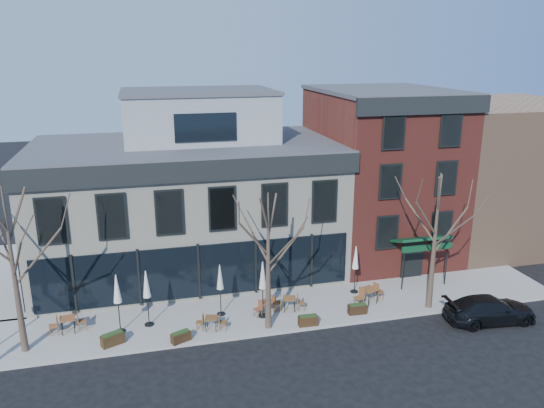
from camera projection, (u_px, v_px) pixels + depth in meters
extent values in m
plane|color=black|center=(200.00, 302.00, 29.71)|extent=(120.00, 120.00, 0.00)
cube|color=gray|center=(265.00, 312.00, 28.45)|extent=(33.50, 4.70, 0.15)
cube|color=gray|center=(6.00, 278.00, 32.63)|extent=(4.50, 12.00, 0.15)
cube|color=beige|center=(188.00, 209.00, 33.23)|extent=(18.00, 10.00, 8.00)
cube|color=#47474C|center=(185.00, 145.00, 32.08)|extent=(18.30, 10.30, 0.30)
cube|color=black|center=(195.00, 171.00, 27.46)|extent=(18.30, 0.25, 1.10)
cube|color=black|center=(24.00, 161.00, 30.08)|extent=(0.25, 10.30, 1.10)
cube|color=black|center=(199.00, 271.00, 29.12)|extent=(17.20, 0.12, 3.00)
cube|color=black|center=(35.00, 259.00, 30.77)|extent=(0.12, 7.50, 3.00)
cube|color=gray|center=(199.00, 117.00, 32.81)|extent=(9.00, 6.50, 3.00)
cube|color=maroon|center=(380.00, 174.00, 35.85)|extent=(8.00, 10.00, 11.00)
cube|color=#47474C|center=(385.00, 90.00, 34.29)|extent=(8.20, 10.20, 0.25)
cube|color=black|center=(425.00, 105.00, 29.65)|extent=(8.20, 0.25, 1.00)
cube|color=#0C371C|center=(421.00, 239.00, 31.15)|extent=(3.20, 1.66, 0.67)
cube|color=black|center=(412.00, 260.00, 32.36)|extent=(1.40, 0.10, 2.50)
cube|color=#8C664C|center=(498.00, 170.00, 39.27)|extent=(12.00, 12.00, 10.00)
cone|color=#382B21|center=(14.00, 272.00, 23.58)|extent=(0.34, 0.34, 7.92)
cylinder|color=#382B21|center=(39.00, 256.00, 23.84)|extent=(2.23, 0.50, 2.48)
cylinder|color=#382B21|center=(4.00, 244.00, 24.08)|extent=(1.03, 2.05, 2.14)
cylinder|color=#382B21|center=(17.00, 259.00, 22.52)|extent=(1.03, 2.04, 2.28)
cone|color=#382B21|center=(268.00, 263.00, 25.75)|extent=(0.34, 0.34, 7.04)
cylinder|color=#382B21|center=(286.00, 250.00, 25.98)|extent=(2.00, 0.46, 2.21)
cylinder|color=#382B21|center=(256.00, 240.00, 26.19)|extent=(0.93, 1.84, 1.91)
cylinder|color=#382B21|center=(254.00, 239.00, 24.93)|extent=(1.61, 0.68, 1.97)
cylinder|color=#382B21|center=(281.00, 252.00, 24.81)|extent=(0.93, 1.83, 2.03)
cone|color=#382B21|center=(434.00, 242.00, 27.80)|extent=(0.34, 0.34, 7.48)
cylinder|color=#382B21|center=(451.00, 230.00, 28.05)|extent=(2.12, 0.48, 2.35)
cylinder|color=#382B21|center=(420.00, 220.00, 28.27)|extent=(0.98, 1.94, 2.03)
cylinder|color=#382B21|center=(426.00, 219.00, 26.93)|extent=(1.71, 0.71, 2.09)
cylinder|color=#382B21|center=(453.00, 231.00, 26.80)|extent=(0.98, 1.94, 2.16)
imported|color=black|center=(490.00, 310.00, 27.41)|extent=(4.87, 2.27, 1.38)
cube|color=brown|center=(67.00, 318.00, 26.10)|extent=(0.78, 0.78, 0.04)
cylinder|color=black|center=(62.00, 329.00, 25.86)|extent=(0.04, 0.04, 0.73)
cylinder|color=black|center=(74.00, 327.00, 26.04)|extent=(0.04, 0.04, 0.73)
cylinder|color=black|center=(62.00, 323.00, 26.37)|extent=(0.04, 0.04, 0.73)
cylinder|color=black|center=(74.00, 321.00, 26.56)|extent=(0.04, 0.04, 0.73)
cube|color=brown|center=(211.00, 318.00, 26.34)|extent=(0.77, 0.77, 0.04)
cylinder|color=black|center=(206.00, 326.00, 26.20)|extent=(0.04, 0.04, 0.64)
cylinder|color=black|center=(216.00, 326.00, 26.19)|extent=(0.04, 0.04, 0.64)
cylinder|color=black|center=(207.00, 321.00, 26.68)|extent=(0.04, 0.04, 0.64)
cylinder|color=black|center=(217.00, 321.00, 26.67)|extent=(0.04, 0.04, 0.64)
cube|color=brown|center=(267.00, 302.00, 27.96)|extent=(0.86, 0.86, 0.04)
cylinder|color=black|center=(266.00, 311.00, 27.71)|extent=(0.04, 0.04, 0.67)
cylinder|color=black|center=(274.00, 308.00, 28.01)|extent=(0.04, 0.04, 0.67)
cylinder|color=black|center=(260.00, 307.00, 28.11)|extent=(0.04, 0.04, 0.67)
cylinder|color=black|center=(268.00, 304.00, 28.41)|extent=(0.04, 0.04, 0.67)
cube|color=brown|center=(289.00, 298.00, 28.29)|extent=(0.82, 0.82, 0.04)
cylinder|color=black|center=(284.00, 307.00, 28.13)|extent=(0.04, 0.04, 0.69)
cylinder|color=black|center=(295.00, 307.00, 28.13)|extent=(0.04, 0.04, 0.69)
cylinder|color=black|center=(284.00, 302.00, 28.64)|extent=(0.04, 0.04, 0.69)
cylinder|color=black|center=(294.00, 302.00, 28.65)|extent=(0.04, 0.04, 0.69)
cube|color=brown|center=(369.00, 289.00, 29.05)|extent=(1.02, 1.02, 0.05)
cylinder|color=black|center=(369.00, 300.00, 28.74)|extent=(0.05, 0.05, 0.82)
cylinder|color=black|center=(377.00, 297.00, 29.08)|extent=(0.05, 0.05, 0.82)
cylinder|color=black|center=(360.00, 295.00, 29.25)|extent=(0.05, 0.05, 0.82)
cylinder|color=black|center=(369.00, 293.00, 29.59)|extent=(0.05, 0.05, 0.82)
cylinder|color=black|center=(121.00, 331.00, 26.30)|extent=(0.49, 0.49, 0.07)
cylinder|color=black|center=(119.00, 309.00, 25.96)|extent=(0.06, 0.06, 2.46)
cone|color=silver|center=(117.00, 289.00, 25.64)|extent=(0.40, 0.40, 1.46)
cylinder|color=black|center=(149.00, 324.00, 26.94)|extent=(0.48, 0.48, 0.07)
cylinder|color=black|center=(148.00, 304.00, 26.61)|extent=(0.05, 0.05, 2.39)
cone|color=silver|center=(146.00, 284.00, 26.31)|extent=(0.39, 0.39, 1.41)
cylinder|color=black|center=(221.00, 314.00, 28.00)|extent=(0.45, 0.45, 0.06)
cylinder|color=black|center=(220.00, 295.00, 27.69)|extent=(0.05, 0.05, 2.27)
cone|color=#B6BCAF|center=(220.00, 277.00, 27.40)|extent=(0.37, 0.37, 1.34)
cylinder|color=black|center=(263.00, 316.00, 27.81)|extent=(0.49, 0.49, 0.07)
cylinder|color=black|center=(263.00, 295.00, 27.47)|extent=(0.06, 0.06, 2.47)
cone|color=beige|center=(263.00, 275.00, 27.15)|extent=(0.40, 0.40, 1.46)
cylinder|color=black|center=(354.00, 292.00, 30.58)|extent=(0.45, 0.45, 0.06)
cylinder|color=black|center=(355.00, 274.00, 30.27)|extent=(0.05, 0.05, 2.27)
cone|color=silver|center=(356.00, 257.00, 29.98)|extent=(0.37, 0.37, 1.34)
cube|color=#332211|center=(113.00, 339.00, 25.10)|extent=(1.16, 0.84, 0.54)
cube|color=#1E3314|center=(112.00, 334.00, 25.02)|extent=(1.02, 0.72, 0.09)
cube|color=#322010|center=(181.00, 337.00, 25.37)|extent=(1.02, 0.73, 0.47)
cube|color=#1E3314|center=(181.00, 332.00, 25.29)|extent=(0.90, 0.62, 0.08)
cube|color=#332011|center=(308.00, 321.00, 26.86)|extent=(1.00, 0.43, 0.49)
cube|color=#1E3314|center=(308.00, 316.00, 26.79)|extent=(0.90, 0.35, 0.08)
cube|color=black|center=(357.00, 309.00, 28.05)|extent=(1.00, 0.43, 0.49)
cube|color=#1E3314|center=(358.00, 305.00, 27.97)|extent=(0.90, 0.35, 0.08)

